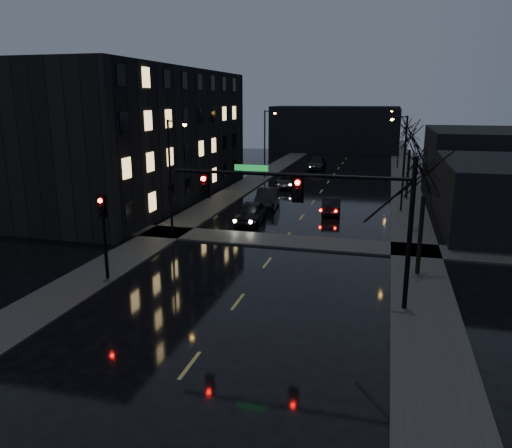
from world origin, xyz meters
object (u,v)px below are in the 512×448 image
Objects in this scene: oncoming_car_b at (267,198)px; oncoming_car_c at (289,181)px; lead_car at (331,205)px; oncoming_car_a at (251,213)px; oncoming_car_d at (317,163)px.

oncoming_car_b is 10.26m from oncoming_car_c.
oncoming_car_b is at bearing -16.20° from lead_car.
oncoming_car_a is at bearing 35.62° from lead_car.
oncoming_car_b is 0.93× the size of oncoming_car_d.
oncoming_car_c reaches higher than lead_car.
oncoming_car_b is (-0.10, 6.02, 0.02)m from oncoming_car_a.
oncoming_car_a reaches higher than lead_car.
oncoming_car_b is at bearing -84.86° from oncoming_car_c.
oncoming_car_b reaches higher than oncoming_car_c.
oncoming_car_a is 6.02m from oncoming_car_b.
oncoming_car_a is 7.51m from lead_car.
oncoming_car_c is at bearing -68.43° from lead_car.
lead_car is at bearing -16.64° from oncoming_car_b.
oncoming_car_a is 16.28m from oncoming_car_c.
oncoming_car_c is at bearing 86.67° from oncoming_car_a.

